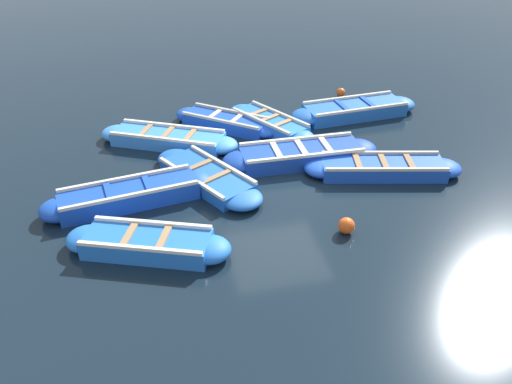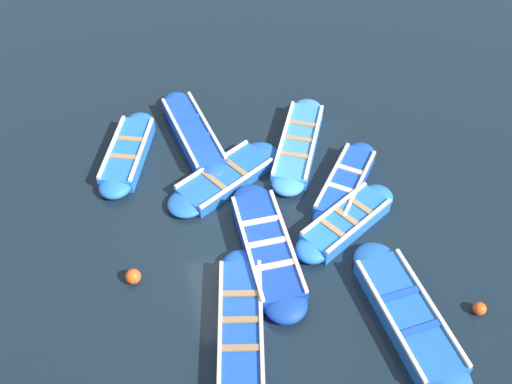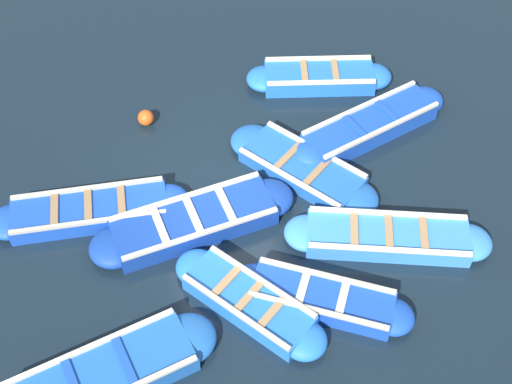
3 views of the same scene
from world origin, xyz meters
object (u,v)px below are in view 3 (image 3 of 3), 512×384
Objects in this scene: boat_inner_gap at (370,126)px; buoy_orange_near at (146,118)px; boat_tucked at (302,169)px; boat_bow_out at (194,222)px; boat_far_corner at (90,211)px; boat_outer_left at (387,237)px; boat_alongside at (249,302)px; boat_outer_right at (322,299)px; boat_centre at (101,378)px; boat_broadside at (319,77)px.

boat_inner_gap is 4.72m from buoy_orange_near.
buoy_orange_near is at bearing 134.28° from boat_tucked.
boat_bow_out is (-4.22, -0.96, -0.01)m from boat_inner_gap.
buoy_orange_near is (-0.04, 3.01, -0.03)m from boat_bow_out.
boat_far_corner is 5.60m from boat_outer_left.
boat_alongside is 0.90× the size of boat_tucked.
boat_tucked is at bearing 71.82° from boat_outer_right.
boat_alongside is 0.80× the size of boat_far_corner.
boat_far_corner is 1.01× the size of boat_inner_gap.
boat_centre is 7.39m from boat_inner_gap.
boat_outer_right is (1.19, -0.41, -0.01)m from boat_alongside.
boat_outer_right is 5.67m from boat_broadside.
boat_outer_right is at bearing -114.98° from boat_broadside.
boat_inner_gap is (2.72, 3.35, 0.03)m from boat_outer_right.
boat_outer_left is at bearing 6.09° from boat_alongside.
boat_inner_gap reaches higher than boat_tucked.
boat_outer_left is 11.13× the size of buoy_orange_near.
boat_broadside is at bearing 39.20° from boat_centre.
boat_inner_gap is (1.78, 0.50, 0.06)m from boat_tucked.
boat_broadside reaches higher than boat_tucked.
boat_centre is at bearing -135.15° from boat_bow_out.
boat_far_corner reaches higher than boat_tucked.
boat_bow_out is (-3.18, 1.67, 0.02)m from boat_outer_left.
boat_outer_left is at bearing -99.14° from boat_broadside.
boat_centre is at bearing -113.54° from buoy_orange_near.
boat_outer_right is 8.74× the size of buoy_orange_near.
boat_outer_left reaches higher than boat_far_corner.
boat_outer_right is 2.82m from boat_bow_out.
boat_outer_left reaches higher than boat_tucked.
boat_inner_gap is at bearing 50.97° from boat_outer_right.
boat_far_corner is 2.63m from buoy_orange_near.
boat_centre reaches higher than boat_tucked.
boat_inner_gap is 2.83m from boat_outer_left.
boat_inner_gap is at bearing 68.57° from boat_outer_left.
boat_inner_gap reaches higher than boat_outer_left.
boat_far_corner is (-5.64, -1.75, -0.01)m from boat_broadside.
boat_broadside is 5.90m from boat_far_corner.
boat_outer_right reaches higher than boat_tucked.
boat_tucked is 0.88× the size of boat_far_corner.
boat_inner_gap reaches higher than boat_centre.
boat_inner_gap is (6.60, 3.33, 0.02)m from boat_centre.
boat_centre is at bearing -153.21° from boat_inner_gap.
boat_far_corner is at bearing 151.47° from boat_outer_left.
buoy_orange_near is at bearing 124.54° from boat_outer_left.
boat_far_corner is (0.64, 3.37, -0.02)m from boat_centre.
boat_broadside is at bearing 80.86° from boat_outer_left.
buoy_orange_near is at bearing 105.93° from boat_outer_right.
buoy_orange_near is (-1.54, 5.39, -0.01)m from boat_outer_right.
boat_broadside is 3.94m from buoy_orange_near.
buoy_orange_near is at bearing 154.34° from boat_inner_gap.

